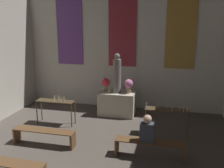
{
  "coord_description": "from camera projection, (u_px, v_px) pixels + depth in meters",
  "views": [
    {
      "loc": [
        1.93,
        -0.62,
        3.44
      ],
      "look_at": [
        0.0,
        7.47,
        1.41
      ],
      "focal_mm": 40.0,
      "sensor_mm": 36.0,
      "label": 1
    }
  ],
  "objects": [
    {
      "name": "wall_back",
      "position": [
        123.0,
        41.0,
        9.96
      ],
      "size": [
        8.19,
        0.16,
        5.47
      ],
      "color": "beige",
      "rests_on": "ground_plane"
    },
    {
      "name": "altar",
      "position": [
        117.0,
        104.0,
        9.54
      ],
      "size": [
        1.36,
        0.74,
        0.9
      ],
      "color": "#BCB29E",
      "rests_on": "ground_plane"
    },
    {
      "name": "statue",
      "position": [
        117.0,
        75.0,
        9.27
      ],
      "size": [
        0.31,
        0.31,
        1.48
      ],
      "color": "slate",
      "rests_on": "altar"
    },
    {
      "name": "flower_vase_left",
      "position": [
        106.0,
        83.0,
        9.46
      ],
      "size": [
        0.32,
        0.32,
        0.53
      ],
      "color": "#937A5B",
      "rests_on": "altar"
    },
    {
      "name": "flower_vase_right",
      "position": [
        129.0,
        85.0,
        9.26
      ],
      "size": [
        0.32,
        0.32,
        0.53
      ],
      "color": "#937A5B",
      "rests_on": "altar"
    },
    {
      "name": "candle_rack_left",
      "position": [
        56.0,
        104.0,
        8.64
      ],
      "size": [
        1.35,
        0.38,
        1.04
      ],
      "color": "#473823",
      "rests_on": "ground_plane"
    },
    {
      "name": "candle_rack_right",
      "position": [
        167.0,
        113.0,
        7.78
      ],
      "size": [
        1.35,
        0.38,
        1.04
      ],
      "color": "#473823",
      "rests_on": "ground_plane"
    },
    {
      "name": "pew_second_left",
      "position": [
        6.0,
        167.0,
        5.55
      ],
      "size": [
        1.84,
        0.36,
        0.46
      ],
      "color": "brown",
      "rests_on": "ground_plane"
    },
    {
      "name": "pew_back_left",
      "position": [
        44.0,
        134.0,
        7.19
      ],
      "size": [
        1.84,
        0.36,
        0.46
      ],
      "color": "brown",
      "rests_on": "ground_plane"
    },
    {
      "name": "pew_back_right",
      "position": [
        150.0,
        146.0,
        6.5
      ],
      "size": [
        1.84,
        0.36,
        0.46
      ],
      "color": "brown",
      "rests_on": "ground_plane"
    },
    {
      "name": "person_seated",
      "position": [
        147.0,
        130.0,
        6.42
      ],
      "size": [
        0.36,
        0.24,
        0.72
      ],
      "color": "#383D47",
      "rests_on": "pew_back_right"
    }
  ]
}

